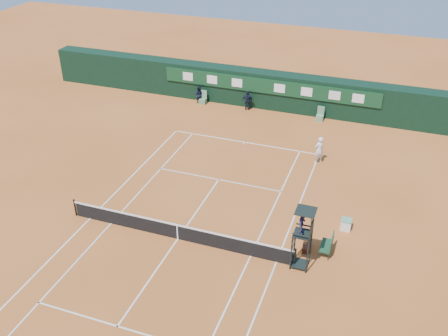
# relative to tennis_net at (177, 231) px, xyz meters

# --- Properties ---
(ground) EXTENTS (90.00, 90.00, 0.00)m
(ground) POSITION_rel_tennis_net_xyz_m (0.00, 0.00, -0.51)
(ground) COLOR #B8632B
(ground) RESTS_ON ground
(court_lines) EXTENTS (11.05, 23.85, 0.01)m
(court_lines) POSITION_rel_tennis_net_xyz_m (0.00, 0.00, -0.50)
(court_lines) COLOR white
(court_lines) RESTS_ON ground
(tennis_net) EXTENTS (12.90, 0.10, 1.10)m
(tennis_net) POSITION_rel_tennis_net_xyz_m (0.00, 0.00, 0.00)
(tennis_net) COLOR black
(tennis_net) RESTS_ON ground
(back_wall) EXTENTS (40.00, 1.65, 3.00)m
(back_wall) POSITION_rel_tennis_net_xyz_m (0.00, 18.74, 1.00)
(back_wall) COLOR black
(back_wall) RESTS_ON ground
(linesman_chair_left) EXTENTS (0.55, 0.50, 1.15)m
(linesman_chair_left) POSITION_rel_tennis_net_xyz_m (-5.50, 17.48, -0.19)
(linesman_chair_left) COLOR #537F5B
(linesman_chair_left) RESTS_ON ground
(linesman_chair_right) EXTENTS (0.55, 0.50, 1.15)m
(linesman_chair_right) POSITION_rel_tennis_net_xyz_m (4.50, 17.48, -0.19)
(linesman_chair_right) COLOR #5C8C68
(linesman_chair_right) RESTS_ON ground
(umpire_chair) EXTENTS (0.96, 0.95, 3.42)m
(umpire_chair) POSITION_rel_tennis_net_xyz_m (6.63, 0.10, 1.95)
(umpire_chair) COLOR black
(umpire_chair) RESTS_ON ground
(player_bench) EXTENTS (0.56, 1.20, 1.10)m
(player_bench) POSITION_rel_tennis_net_xyz_m (7.81, 1.56, 0.09)
(player_bench) COLOR #183C24
(player_bench) RESTS_ON ground
(tennis_bag) EXTENTS (0.46, 0.92, 0.33)m
(tennis_bag) POSITION_rel_tennis_net_xyz_m (6.70, 1.52, -0.34)
(tennis_bag) COLOR black
(tennis_bag) RESTS_ON ground
(cooler) EXTENTS (0.57, 0.57, 0.65)m
(cooler) POSITION_rel_tennis_net_xyz_m (8.40, 3.94, -0.18)
(cooler) COLOR white
(cooler) RESTS_ON ground
(tennis_ball) EXTENTS (0.07, 0.07, 0.07)m
(tennis_ball) POSITION_rel_tennis_net_xyz_m (2.19, 8.05, -0.47)
(tennis_ball) COLOR gold
(tennis_ball) RESTS_ON ground
(player) EXTENTS (0.82, 0.81, 1.91)m
(player) POSITION_rel_tennis_net_xyz_m (5.60, 10.79, 0.45)
(player) COLOR white
(player) RESTS_ON ground
(ball_kid_left) EXTENTS (0.74, 0.59, 1.47)m
(ball_kid_left) POSITION_rel_tennis_net_xyz_m (-5.91, 17.56, 0.23)
(ball_kid_left) COLOR black
(ball_kid_left) RESTS_ON ground
(ball_kid_right) EXTENTS (1.03, 0.61, 1.65)m
(ball_kid_right) POSITION_rel_tennis_net_xyz_m (-1.54, 17.52, 0.32)
(ball_kid_right) COLOR black
(ball_kid_right) RESTS_ON ground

